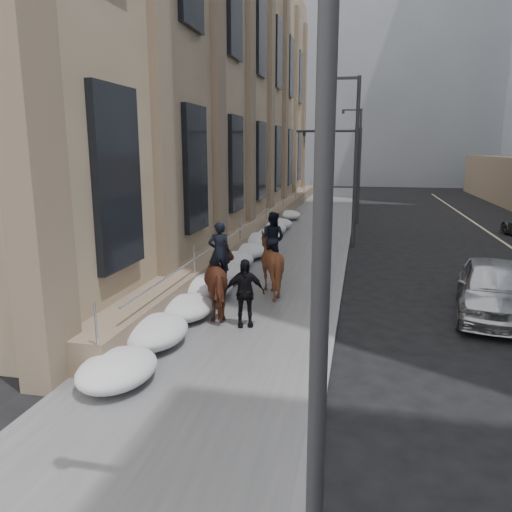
{
  "coord_description": "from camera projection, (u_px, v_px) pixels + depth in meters",
  "views": [
    {
      "loc": [
        3.24,
        -10.49,
        4.75
      ],
      "look_at": [
        0.33,
        3.26,
        1.7
      ],
      "focal_mm": 35.0,
      "sensor_mm": 36.0,
      "label": 1
    }
  ],
  "objects": [
    {
      "name": "ground",
      "position": [
        214.0,
        355.0,
        11.69
      ],
      "size": [
        140.0,
        140.0,
        0.0
      ],
      "primitive_type": "plane",
      "color": "black",
      "rests_on": "ground"
    },
    {
      "name": "sidewalk",
      "position": [
        281.0,
        260.0,
        21.24
      ],
      "size": [
        5.0,
        80.0,
        0.12
      ],
      "primitive_type": "cube",
      "color": "#555558",
      "rests_on": "ground"
    },
    {
      "name": "curb",
      "position": [
        343.0,
        263.0,
        20.71
      ],
      "size": [
        0.24,
        80.0,
        0.12
      ],
      "primitive_type": "cube",
      "color": "slate",
      "rests_on": "ground"
    },
    {
      "name": "limestone_building",
      "position": [
        223.0,
        77.0,
        29.96
      ],
      "size": [
        6.1,
        44.0,
        18.0
      ],
      "color": "#827155",
      "rests_on": "ground"
    },
    {
      "name": "bg_building_mid",
      "position": [
        373.0,
        76.0,
        65.28
      ],
      "size": [
        30.0,
        12.0,
        28.0
      ],
      "primitive_type": "cube",
      "color": "slate",
      "rests_on": "ground"
    },
    {
      "name": "bg_building_far",
      "position": [
        306.0,
        114.0,
        79.63
      ],
      "size": [
        24.0,
        12.0,
        20.0
      ],
      "primitive_type": "cube",
      "color": "gray",
      "rests_on": "ground"
    },
    {
      "name": "streetlight_near",
      "position": [
        306.0,
        168.0,
        4.43
      ],
      "size": [
        1.71,
        0.24,
        8.0
      ],
      "color": "#2D2D30",
      "rests_on": "ground"
    },
    {
      "name": "streetlight_mid",
      "position": [
        353.0,
        152.0,
        23.55
      ],
      "size": [
        1.71,
        0.24,
        8.0
      ],
      "color": "#2D2D30",
      "rests_on": "ground"
    },
    {
      "name": "streetlight_far",
      "position": [
        358.0,
        150.0,
        42.68
      ],
      "size": [
        1.71,
        0.24,
        8.0
      ],
      "color": "#2D2D30",
      "rests_on": "ground"
    },
    {
      "name": "traffic_signal",
      "position": [
        344.0,
        160.0,
        31.46
      ],
      "size": [
        4.1,
        0.22,
        6.0
      ],
      "color": "#2D2D30",
      "rests_on": "ground"
    },
    {
      "name": "snow_bank",
      "position": [
        238.0,
        259.0,
        19.63
      ],
      "size": [
        1.7,
        18.1,
        0.76
      ],
      "color": "silver",
      "rests_on": "sidewalk"
    },
    {
      "name": "mounted_horse_left",
      "position": [
        223.0,
        279.0,
        14.06
      ],
      "size": [
        1.86,
        2.46,
        2.61
      ],
      "rotation": [
        0.0,
        0.0,
        3.57
      ],
      "color": "#4B2316",
      "rests_on": "sidewalk"
    },
    {
      "name": "mounted_horse_right",
      "position": [
        271.0,
        260.0,
        16.13
      ],
      "size": [
        2.05,
        2.17,
        2.63
      ],
      "rotation": [
        0.0,
        0.0,
        2.81
      ],
      "color": "#4C2715",
      "rests_on": "sidewalk"
    },
    {
      "name": "pedestrian",
      "position": [
        244.0,
        293.0,
        13.09
      ],
      "size": [
        1.15,
        0.76,
        1.82
      ],
      "primitive_type": "imported",
      "rotation": [
        0.0,
        0.0,
        0.32
      ],
      "color": "black",
      "rests_on": "sidewalk"
    },
    {
      "name": "car_silver",
      "position": [
        494.0,
        288.0,
        14.26
      ],
      "size": [
        2.75,
        5.09,
        1.64
      ],
      "primitive_type": "imported",
      "rotation": [
        0.0,
        0.0,
        -0.17
      ],
      "color": "#A8AAB0",
      "rests_on": "ground"
    }
  ]
}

